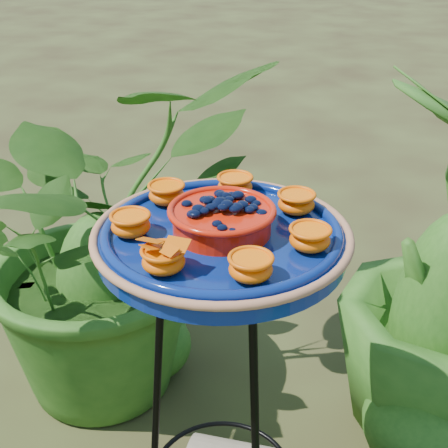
# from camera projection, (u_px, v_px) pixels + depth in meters

# --- Properties ---
(tripod_stand) EXTENTS (0.37, 0.37, 0.84)m
(tripod_stand) POSITION_uv_depth(u_px,v_px,m) (222.00, 397.00, 1.23)
(tripod_stand) COLOR black
(tripod_stand) RESTS_ON ground
(feeder_dish) EXTENTS (0.52, 0.52, 0.10)m
(feeder_dish) POSITION_uv_depth(u_px,v_px,m) (222.00, 233.00, 1.06)
(feeder_dish) COLOR navy
(feeder_dish) RESTS_ON tripod_stand
(shrub_back_left) EXTENTS (1.17, 1.21, 1.03)m
(shrub_back_left) POSITION_uv_depth(u_px,v_px,m) (98.00, 235.00, 1.82)
(shrub_back_left) COLOR #234E15
(shrub_back_left) RESTS_ON ground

